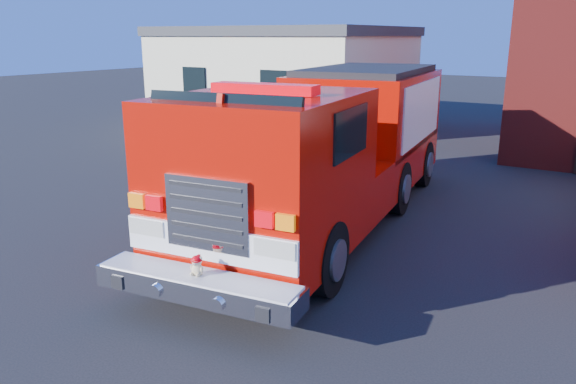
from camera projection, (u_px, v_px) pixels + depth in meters
The scene contains 4 objects.
ground at pixel (320, 240), 11.29m from camera, with size 100.00×100.00×0.00m, color black.
side_building at pixel (285, 75), 25.90m from camera, with size 10.20×8.20×4.35m.
fire_engine at pixel (332, 146), 12.10m from camera, with size 4.25×10.83×3.25m.
pickup_truck at pixel (264, 146), 16.70m from camera, with size 2.48×5.43×1.72m.
Camera 1 is at (5.07, -9.34, 3.98)m, focal length 35.00 mm.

